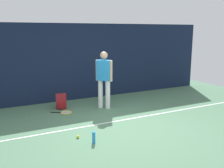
{
  "coord_description": "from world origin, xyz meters",
  "views": [
    {
      "loc": [
        -2.8,
        -5.18,
        2.29
      ],
      "look_at": [
        0.0,
        0.4,
        1.0
      ],
      "focal_mm": 41.35,
      "sensor_mm": 36.0,
      "label": 1
    }
  ],
  "objects": [
    {
      "name": "back_fence",
      "position": [
        0.0,
        3.0,
        1.27
      ],
      "size": [
        10.0,
        0.1,
        2.53
      ],
      "primitive_type": "cube",
      "color": "#141E38",
      "rests_on": "ground"
    },
    {
      "name": "tennis_ball_by_fence",
      "position": [
        0.4,
        2.09,
        0.03
      ],
      "size": [
        0.07,
        0.07,
        0.07
      ],
      "primitive_type": "sphere",
      "color": "#CCE033",
      "rests_on": "ground"
    },
    {
      "name": "water_bottle",
      "position": [
        -0.89,
        -0.53,
        0.12
      ],
      "size": [
        0.07,
        0.07,
        0.24
      ],
      "primitive_type": "cylinder",
      "color": "#268CD8",
      "rests_on": "ground"
    },
    {
      "name": "tennis_racket",
      "position": [
        -0.85,
        1.69,
        0.01
      ],
      "size": [
        0.62,
        0.46,
        0.03
      ],
      "rotation": [
        0.0,
        0.0,
        5.76
      ],
      "color": "black",
      "rests_on": "ground"
    },
    {
      "name": "tennis_player",
      "position": [
        0.36,
        1.65,
        0.97
      ],
      "size": [
        0.43,
        0.44,
        1.7
      ],
      "rotation": [
        0.0,
        0.0,
        -0.83
      ],
      "color": "white",
      "rests_on": "ground"
    },
    {
      "name": "backpack",
      "position": [
        -0.83,
        2.15,
        0.21
      ],
      "size": [
        0.34,
        0.34,
        0.44
      ],
      "rotation": [
        0.0,
        0.0,
        6.03
      ],
      "color": "maroon",
      "rests_on": "ground"
    },
    {
      "name": "tennis_ball_near_player",
      "position": [
        -1.11,
        -0.15,
        0.03
      ],
      "size": [
        0.07,
        0.07,
        0.07
      ],
      "primitive_type": "sphere",
      "color": "#CCE033",
      "rests_on": "ground"
    },
    {
      "name": "court_line",
      "position": [
        0.0,
        0.42,
        0.0
      ],
      "size": [
        9.0,
        0.05,
        0.0
      ],
      "primitive_type": "cube",
      "color": "white",
      "rests_on": "ground"
    },
    {
      "name": "ground_plane",
      "position": [
        0.0,
        0.0,
        0.0
      ],
      "size": [
        12.0,
        12.0,
        0.0
      ],
      "primitive_type": "plane",
      "color": "#4C7556"
    }
  ]
}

